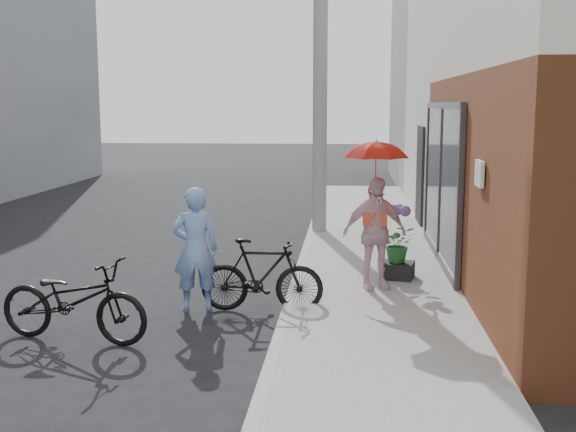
# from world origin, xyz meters

# --- Properties ---
(ground) EXTENTS (80.00, 80.00, 0.00)m
(ground) POSITION_xyz_m (0.00, 0.00, 0.00)
(ground) COLOR black
(ground) RESTS_ON ground
(sidewalk) EXTENTS (2.20, 24.00, 0.12)m
(sidewalk) POSITION_xyz_m (2.10, 2.00, 0.06)
(sidewalk) COLOR gray
(sidewalk) RESTS_ON ground
(curb) EXTENTS (0.12, 24.00, 0.12)m
(curb) POSITION_xyz_m (0.94, 2.00, 0.06)
(curb) COLOR #9E9E99
(curb) RESTS_ON ground
(east_building_far) EXTENTS (8.00, 8.00, 7.00)m
(east_building_far) POSITION_xyz_m (7.20, 16.00, 3.50)
(east_building_far) COLOR gray
(east_building_far) RESTS_ON ground
(utility_pole) EXTENTS (0.28, 0.28, 7.00)m
(utility_pole) POSITION_xyz_m (1.10, 6.00, 3.50)
(utility_pole) COLOR #9E9E99
(utility_pole) RESTS_ON ground
(officer) EXTENTS (0.64, 0.49, 1.58)m
(officer) POSITION_xyz_m (-0.24, 0.66, 0.79)
(officer) COLOR #7C9FDD
(officer) RESTS_ON ground
(bike_left) EXTENTS (1.86, 0.92, 0.93)m
(bike_left) POSITION_xyz_m (-1.33, -0.67, 0.47)
(bike_left) COLOR black
(bike_left) RESTS_ON ground
(bike_right) EXTENTS (1.56, 0.45, 0.93)m
(bike_right) POSITION_xyz_m (0.60, 0.66, 0.47)
(bike_right) COLOR black
(bike_right) RESTS_ON ground
(kimono_woman) EXTENTS (0.97, 0.65, 1.53)m
(kimono_woman) POSITION_xyz_m (2.03, 1.51, 0.88)
(kimono_woman) COLOR silver
(kimono_woman) RESTS_ON sidewalk
(parasol) EXTENTS (0.86, 0.86, 0.75)m
(parasol) POSITION_xyz_m (2.03, 1.51, 2.02)
(parasol) COLOR red
(parasol) RESTS_ON kimono_woman
(planter) EXTENTS (0.52, 0.52, 0.23)m
(planter) POSITION_xyz_m (2.40, 2.11, 0.23)
(planter) COLOR black
(planter) RESTS_ON sidewalk
(potted_plant) EXTENTS (0.49, 0.42, 0.54)m
(potted_plant) POSITION_xyz_m (2.40, 2.11, 0.62)
(potted_plant) COLOR #2A6A31
(potted_plant) RESTS_ON planter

